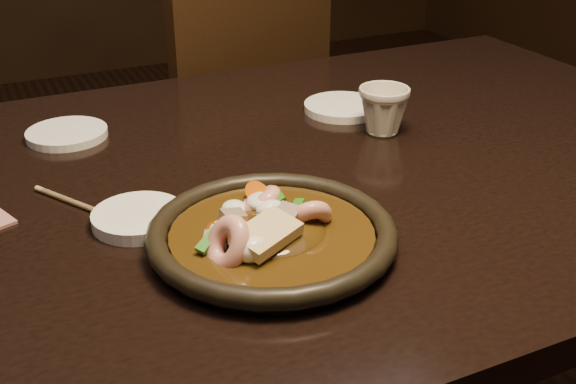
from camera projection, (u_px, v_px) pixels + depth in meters
name	position (u px, v px, depth m)	size (l,w,h in m)	color
table	(231.00, 229.00, 1.00)	(1.60, 0.90, 0.75)	black
chair	(224.00, 142.00, 1.71)	(0.54, 0.54, 0.92)	black
plate	(272.00, 235.00, 0.80)	(0.28, 0.28, 0.03)	black
stirfry	(265.00, 230.00, 0.80)	(0.17, 0.17, 0.07)	#332009
soy_dish	(139.00, 218.00, 0.85)	(0.11, 0.11, 0.02)	white
saucer_left	(67.00, 134.00, 1.09)	(0.12, 0.12, 0.01)	white
saucer_right	(343.00, 107.00, 1.19)	(0.13, 0.13, 0.01)	white
tea_cup	(383.00, 109.00, 1.09)	(0.08, 0.07, 0.08)	beige
chopsticks	(105.00, 214.00, 0.87)	(0.13, 0.22, 0.01)	tan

